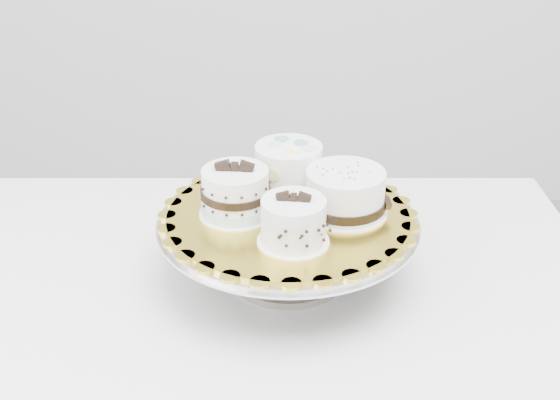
{
  "coord_description": "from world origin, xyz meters",
  "views": [
    {
      "loc": [
        0.07,
        -0.83,
        1.38
      ],
      "look_at": [
        0.08,
        0.09,
        0.89
      ],
      "focal_mm": 45.0,
      "sensor_mm": 36.0,
      "label": 1
    }
  ],
  "objects_px": {
    "cake_banded": "(236,194)",
    "cake_dots": "(289,168)",
    "cake_swirl": "(293,223)",
    "table": "(256,328)",
    "cake_stand": "(288,236)",
    "cake_ribbon": "(346,194)",
    "cake_board": "(288,215)"
  },
  "relations": [
    {
      "from": "table",
      "to": "cake_banded",
      "type": "bearing_deg",
      "value": 149.12
    },
    {
      "from": "cake_banded",
      "to": "cake_dots",
      "type": "xyz_separation_m",
      "value": [
        0.08,
        0.08,
        0.01
      ]
    },
    {
      "from": "table",
      "to": "cake_board",
      "type": "height_order",
      "value": "cake_board"
    },
    {
      "from": "cake_swirl",
      "to": "cake_dots",
      "type": "distance_m",
      "value": 0.16
    },
    {
      "from": "table",
      "to": "cake_stand",
      "type": "bearing_deg",
      "value": 19.45
    },
    {
      "from": "cake_stand",
      "to": "cake_board",
      "type": "distance_m",
      "value": 0.04
    },
    {
      "from": "cake_swirl",
      "to": "cake_banded",
      "type": "xyz_separation_m",
      "value": [
        -0.08,
        0.08,
        0.0
      ]
    },
    {
      "from": "cake_banded",
      "to": "cake_dots",
      "type": "relative_size",
      "value": 0.84
    },
    {
      "from": "cake_board",
      "to": "cake_ribbon",
      "type": "bearing_deg",
      "value": 2.12
    },
    {
      "from": "cake_banded",
      "to": "cake_ribbon",
      "type": "bearing_deg",
      "value": 6.74
    },
    {
      "from": "cake_banded",
      "to": "cake_dots",
      "type": "distance_m",
      "value": 0.11
    },
    {
      "from": "cake_board",
      "to": "cake_banded",
      "type": "xyz_separation_m",
      "value": [
        -0.08,
        -0.0,
        0.04
      ]
    },
    {
      "from": "cake_stand",
      "to": "cake_board",
      "type": "bearing_deg",
      "value": 45.0
    },
    {
      "from": "table",
      "to": "cake_swirl",
      "type": "relative_size",
      "value": 10.91
    },
    {
      "from": "cake_stand",
      "to": "cake_banded",
      "type": "distance_m",
      "value": 0.11
    },
    {
      "from": "table",
      "to": "cake_stand",
      "type": "xyz_separation_m",
      "value": [
        0.05,
        0.02,
        0.16
      ]
    },
    {
      "from": "cake_swirl",
      "to": "cake_dots",
      "type": "relative_size",
      "value": 0.78
    },
    {
      "from": "cake_banded",
      "to": "cake_ribbon",
      "type": "distance_m",
      "value": 0.17
    },
    {
      "from": "cake_ribbon",
      "to": "cake_swirl",
      "type": "bearing_deg",
      "value": -142.49
    },
    {
      "from": "table",
      "to": "cake_stand",
      "type": "distance_m",
      "value": 0.17
    },
    {
      "from": "table",
      "to": "cake_ribbon",
      "type": "bearing_deg",
      "value": 9.2
    },
    {
      "from": "table",
      "to": "cake_banded",
      "type": "relative_size",
      "value": 10.05
    },
    {
      "from": "cake_stand",
      "to": "cake_ribbon",
      "type": "distance_m",
      "value": 0.11
    },
    {
      "from": "table",
      "to": "cake_board",
      "type": "relative_size",
      "value": 3.05
    },
    {
      "from": "cake_board",
      "to": "cake_dots",
      "type": "xyz_separation_m",
      "value": [
        0.0,
        0.08,
        0.04
      ]
    },
    {
      "from": "cake_stand",
      "to": "cake_ribbon",
      "type": "xyz_separation_m",
      "value": [
        0.09,
        0.0,
        0.07
      ]
    },
    {
      "from": "cake_banded",
      "to": "cake_stand",
      "type": "bearing_deg",
      "value": 5.65
    },
    {
      "from": "table",
      "to": "cake_board",
      "type": "bearing_deg",
      "value": 19.45
    },
    {
      "from": "cake_banded",
      "to": "table",
      "type": "bearing_deg",
      "value": -26.06
    },
    {
      "from": "cake_board",
      "to": "cake_ribbon",
      "type": "height_order",
      "value": "cake_ribbon"
    },
    {
      "from": "cake_board",
      "to": "cake_dots",
      "type": "relative_size",
      "value": 2.78
    },
    {
      "from": "cake_board",
      "to": "cake_swirl",
      "type": "relative_size",
      "value": 3.58
    }
  ]
}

